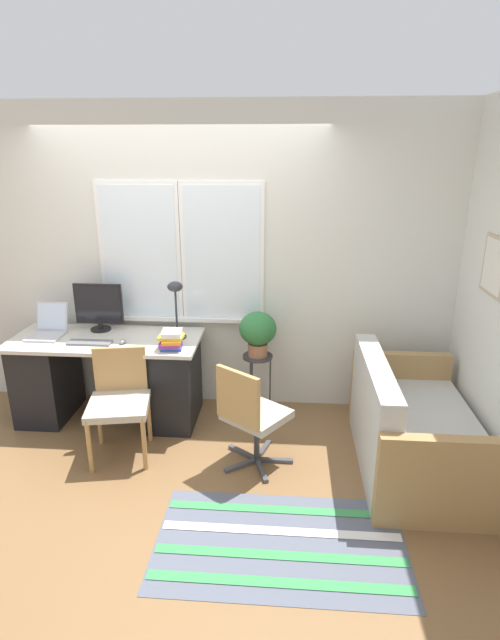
{
  "coord_description": "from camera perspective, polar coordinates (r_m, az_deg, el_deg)",
  "views": [
    {
      "loc": [
        0.93,
        -3.56,
        2.31
      ],
      "look_at": [
        0.64,
        0.17,
        1.02
      ],
      "focal_mm": 28.0,
      "sensor_mm": 36.0,
      "label": 1
    }
  ],
  "objects": [
    {
      "name": "desk_lamp",
      "position": [
        4.24,
        -8.51,
        2.66
      ],
      "size": [
        0.15,
        0.15,
        0.5
      ],
      "color": "#2D2D33",
      "rests_on": "desk"
    },
    {
      "name": "ground_plane",
      "position": [
        4.34,
        -8.88,
        -13.4
      ],
      "size": [
        14.0,
        14.0,
        0.0
      ],
      "primitive_type": "plane",
      "color": "brown"
    },
    {
      "name": "office_chair_swivel",
      "position": [
        3.76,
        0.13,
        -10.75
      ],
      "size": [
        0.58,
        0.59,
        0.84
      ],
      "rotation": [
        0.0,
        0.0,
        2.51
      ],
      "color": "#47474C",
      "rests_on": "ground_plane"
    },
    {
      "name": "floor_rug_striped",
      "position": [
        3.38,
        3.49,
        -24.11
      ],
      "size": [
        1.54,
        0.9,
        0.01
      ],
      "color": "#565B6B",
      "rests_on": "ground_plane"
    },
    {
      "name": "plant_stand",
      "position": [
        4.43,
        0.88,
        -4.86
      ],
      "size": [
        0.27,
        0.27,
        0.59
      ],
      "color": "#333338",
      "rests_on": "ground_plane"
    },
    {
      "name": "couch_loveseat",
      "position": [
        4.03,
        17.92,
        -12.11
      ],
      "size": [
        0.83,
        1.42,
        0.84
      ],
      "rotation": [
        0.0,
        0.0,
        1.57
      ],
      "color": "beige",
      "rests_on": "ground_plane"
    },
    {
      "name": "potted_plant",
      "position": [
        4.31,
        0.9,
        -1.22
      ],
      "size": [
        0.32,
        0.32,
        0.4
      ],
      "color": "#9E6B4C",
      "rests_on": "plant_stand"
    },
    {
      "name": "mouse",
      "position": [
        4.31,
        -14.37,
        -2.41
      ],
      "size": [
        0.04,
        0.07,
        0.04
      ],
      "color": "slate",
      "rests_on": "desk"
    },
    {
      "name": "wall_right_with_picture",
      "position": [
        3.98,
        26.48,
        3.03
      ],
      "size": [
        0.08,
        9.0,
        2.7
      ],
      "color": "silver",
      "rests_on": "ground_plane"
    },
    {
      "name": "desk",
      "position": [
        4.62,
        -15.79,
        -6.22
      ],
      "size": [
        1.63,
        0.69,
        0.76
      ],
      "color": "beige",
      "rests_on": "ground_plane"
    },
    {
      "name": "desk_chair_wooden",
      "position": [
        4.05,
        -14.73,
        -8.74
      ],
      "size": [
        0.53,
        0.53,
        0.83
      ],
      "rotation": [
        0.0,
        0.0,
        0.18
      ],
      "color": "#B2844C",
      "rests_on": "ground_plane"
    },
    {
      "name": "monitor",
      "position": [
        4.63,
        -16.9,
        1.46
      ],
      "size": [
        0.43,
        0.18,
        0.43
      ],
      "color": "black",
      "rests_on": "desk"
    },
    {
      "name": "laptop",
      "position": [
        4.7,
        -22.1,
        -0.96
      ],
      "size": [
        0.28,
        0.34,
        0.26
      ],
      "color": "#B7B7BC",
      "rests_on": "desk"
    },
    {
      "name": "keyboard",
      "position": [
        4.39,
        -17.85,
        -2.47
      ],
      "size": [
        0.36,
        0.12,
        0.02
      ],
      "color": "slate",
      "rests_on": "desk"
    },
    {
      "name": "wall_back_with_window",
      "position": [
        4.53,
        -7.58,
        6.59
      ],
      "size": [
        9.0,
        0.12,
        2.7
      ],
      "color": "silver",
      "rests_on": "ground_plane"
    },
    {
      "name": "book_stack",
      "position": [
        4.1,
        -8.98,
        -2.26
      ],
      "size": [
        0.2,
        0.2,
        0.16
      ],
      "color": "#2851B2",
      "rests_on": "desk"
    }
  ]
}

